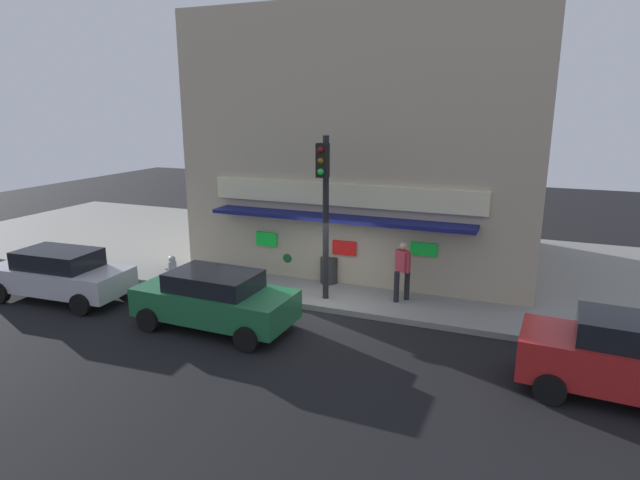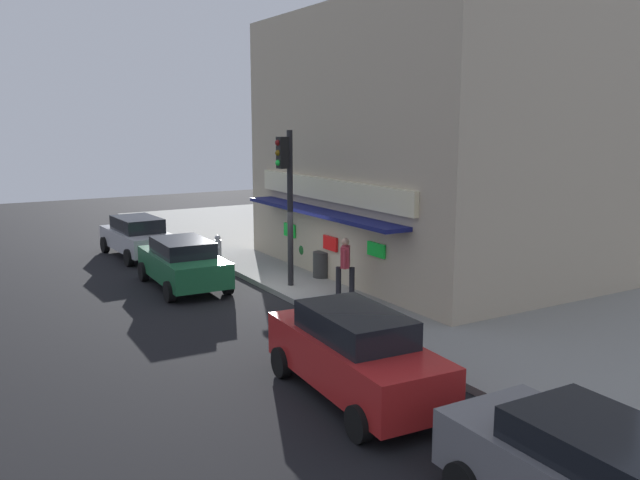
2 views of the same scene
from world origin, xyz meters
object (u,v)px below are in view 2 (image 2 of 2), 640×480
fire_hydrant (218,246)px  parked_car_red (354,353)px  potted_plant_by_window (410,283)px  parked_car_green (183,263)px  pedestrian (345,265)px  potted_plant_by_doorway (308,252)px  traffic_light (287,187)px  trash_can (321,265)px  parked_car_silver (138,236)px

fire_hydrant → parked_car_red: parked_car_red is taller
potted_plant_by_window → parked_car_green: bearing=-135.8°
pedestrian → potted_plant_by_doorway: bearing=165.0°
traffic_light → trash_can: 3.09m
traffic_light → potted_plant_by_doorway: bearing=136.7°
trash_can → potted_plant_by_window: 3.65m
potted_plant_by_doorway → parked_car_red: bearing=-24.8°
fire_hydrant → trash_can: bearing=18.8°
fire_hydrant → potted_plant_by_window: 8.85m
fire_hydrant → potted_plant_by_doorway: (3.38, 2.04, 0.15)m
potted_plant_by_doorway → parked_car_green: size_ratio=0.22×
fire_hydrant → pedestrian: bearing=7.1°
traffic_light → trash_can: (-0.42, 1.48, -2.68)m
potted_plant_by_window → parked_car_silver: parked_car_silver is taller
trash_can → parked_car_silver: bearing=-150.7°
trash_can → potted_plant_by_doorway: (-1.54, 0.37, 0.12)m
parked_car_green → potted_plant_by_window: bearing=44.2°
traffic_light → fire_hydrant: (-5.34, -0.19, -2.71)m
pedestrian → potted_plant_by_window: (0.95, 1.63, -0.53)m
traffic_light → fire_hydrant: 5.99m
traffic_light → parked_car_silver: (-7.69, -2.59, -2.47)m
potted_plant_by_window → traffic_light: bearing=-142.7°
pedestrian → parked_car_red: bearing=-31.2°
trash_can → pedestrian: (2.60, -0.74, 0.56)m
pedestrian → trash_can: bearing=164.2°
traffic_light → pedestrian: 3.12m
pedestrian → traffic_light: bearing=-161.0°
parked_car_silver → parked_car_red: (15.49, -0.07, 0.08)m
traffic_light → potted_plant_by_doorway: (-1.97, 1.85, -2.55)m
potted_plant_by_doorway → parked_car_red: (9.77, -4.52, 0.17)m
parked_car_silver → trash_can: bearing=29.3°
fire_hydrant → potted_plant_by_doorway: 3.95m
parked_car_red → parked_car_silver: bearing=179.7°
traffic_light → fire_hydrant: size_ratio=5.86×
fire_hydrant → potted_plant_by_doorway: size_ratio=0.85×
fire_hydrant → pedestrian: size_ratio=0.46×
potted_plant_by_window → parked_car_red: parked_car_red is taller
traffic_light → parked_car_green: (-2.07, -2.68, -2.46)m
potted_plant_by_window → parked_car_silver: 11.89m
parked_car_red → pedestrian: bearing=148.8°
potted_plant_by_doorway → potted_plant_by_window: size_ratio=1.11×
potted_plant_by_window → pedestrian: bearing=-120.2°
trash_can → parked_car_green: (-1.65, -4.16, 0.22)m
traffic_light → pedestrian: bearing=19.0°
fire_hydrant → potted_plant_by_doorway: bearing=31.2°
parked_car_red → potted_plant_by_doorway: bearing=155.2°
traffic_light → parked_car_red: 8.59m
potted_plant_by_window → parked_car_silver: size_ratio=0.20×
fire_hydrant → potted_plant_by_window: bearing=16.9°
potted_plant_by_window → parked_car_red: bearing=-47.1°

